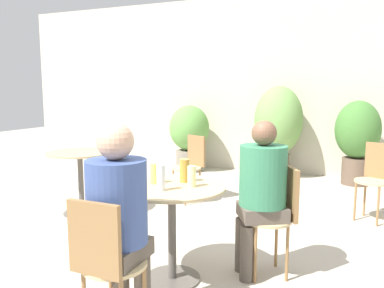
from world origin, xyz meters
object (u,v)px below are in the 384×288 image
object	(u,v)px
seated_person_1	(261,186)
beer_glass_0	(192,176)
cafe_table_far	(80,168)
bistro_chair_2	(191,162)
beer_glass_3	(161,178)
potted_plant_1	(278,124)
bistro_chair_0	(105,258)
seated_person_0	(119,211)
bistro_chair_1	(278,210)
bistro_chair_3	(376,174)
cafe_table_near	(172,208)
potted_plant_0	(189,134)
potted_plant_2	(357,136)
beer_glass_2	(155,173)
beer_glass_1	(185,171)

from	to	relation	value
seated_person_1	beer_glass_0	size ratio (longest dim) A/B	7.92
cafe_table_far	bistro_chair_2	distance (m)	1.35
beer_glass_3	potted_plant_1	world-z (taller)	potted_plant_1
bistro_chair_0	seated_person_0	xyz separation A→B (m)	(0.01, 0.14, 0.21)
bistro_chair_1	bistro_chair_3	xyz separation A→B (m)	(0.80, 1.64, 0.00)
bistro_chair_0	beer_glass_3	world-z (taller)	beer_glass_3
cafe_table_near	potted_plant_0	xyz separation A→B (m)	(-1.31, 3.64, 0.11)
cafe_table_near	potted_plant_2	bearing A→B (deg)	69.40
potted_plant_0	potted_plant_1	size ratio (longest dim) A/B	0.78
cafe_table_near	bistro_chair_2	bearing A→B (deg)	107.43
beer_glass_3	potted_plant_2	xyz separation A→B (m)	(1.38, 3.78, -0.06)
beer_glass_2	beer_glass_3	world-z (taller)	beer_glass_3
bistro_chair_2	seated_person_1	xyz separation A→B (m)	(1.19, -1.65, 0.19)
bistro_chair_0	potted_plant_0	distance (m)	4.62
potted_plant_1	beer_glass_0	bearing A→B (deg)	-90.85
cafe_table_near	potted_plant_1	size ratio (longest dim) A/B	0.53
bistro_chair_3	beer_glass_3	size ratio (longest dim) A/B	4.69
seated_person_1	bistro_chair_3	bearing A→B (deg)	123.97
beer_glass_3	potted_plant_0	distance (m)	4.00
bistro_chair_1	seated_person_0	world-z (taller)	seated_person_0
beer_glass_2	potted_plant_0	world-z (taller)	potted_plant_0
beer_glass_2	potted_plant_2	bearing A→B (deg)	67.33
bistro_chair_2	beer_glass_2	size ratio (longest dim) A/B	5.61
seated_person_1	potted_plant_0	distance (m)	3.83
cafe_table_near	seated_person_1	xyz separation A→B (m)	(0.58, 0.31, 0.15)
bistro_chair_2	potted_plant_0	distance (m)	1.83
beer_glass_1	beer_glass_2	xyz separation A→B (m)	(-0.19, -0.12, -0.01)
cafe_table_far	seated_person_1	xyz separation A→B (m)	(2.18, -0.72, 0.16)
bistro_chair_1	bistro_chair_2	world-z (taller)	same
potted_plant_0	bistro_chair_1	bearing A→B (deg)	-58.35
cafe_table_near	beer_glass_3	size ratio (longest dim) A/B	4.38
seated_person_0	seated_person_1	distance (m)	1.14
bistro_chair_2	beer_glass_2	world-z (taller)	beer_glass_2
bistro_chair_2	potted_plant_0	size ratio (longest dim) A/B	0.72
beer_glass_0	bistro_chair_1	bearing A→B (deg)	31.59
cafe_table_near	cafe_table_far	bearing A→B (deg)	147.35
bistro_chair_3	potted_plant_1	bearing A→B (deg)	153.73
bistro_chair_3	beer_glass_0	bearing A→B (deg)	-97.93
beer_glass_1	beer_glass_3	xyz separation A→B (m)	(-0.06, -0.28, 0.00)
bistro_chair_1	beer_glass_1	world-z (taller)	beer_glass_1
potted_plant_1	potted_plant_2	distance (m)	1.18
cafe_table_far	cafe_table_near	bearing A→B (deg)	-32.65
beer_glass_3	potted_plant_1	bearing A→B (deg)	86.86
beer_glass_2	beer_glass_3	distance (m)	0.21
bistro_chair_0	beer_glass_1	xyz separation A→B (m)	(0.07, 0.93, 0.29)
seated_person_0	potted_plant_2	xyz separation A→B (m)	(1.39, 4.30, 0.02)
beer_glass_0	beer_glass_1	xyz separation A→B (m)	(-0.10, 0.11, 0.01)
bistro_chair_1	seated_person_0	xyz separation A→B (m)	(-0.73, -1.03, 0.21)
bistro_chair_3	beer_glass_2	xyz separation A→B (m)	(-1.64, -1.99, 0.28)
cafe_table_far	bistro_chair_1	size ratio (longest dim) A/B	0.87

